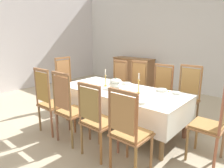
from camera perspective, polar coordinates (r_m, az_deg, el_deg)
The scene contains 25 objects.
ground at distance 4.02m, azimuth 3.86°, elevation -11.54°, with size 8.13×6.15×0.04m, color #BAAC90.
back_wall at distance 6.41m, azimuth 21.45°, elevation 11.91°, with size 8.13×0.08×3.18m, color silver.
left_wall at distance 6.92m, azimuth -24.86°, elevation 11.67°, with size 0.08×6.15×3.18m, color silver.
dining_table at distance 3.65m, azimuth 2.45°, elevation -2.72°, with size 2.28×1.01×0.73m.
tablecloth at distance 3.66m, azimuth 2.45°, elevation -3.20°, with size 2.30×1.03×0.40m.
chair_south_a at distance 3.69m, azimuth -16.96°, elevation -4.31°, with size 0.44×0.42×1.15m.
chair_north_a at distance 4.87m, azimuth 1.38°, elevation 0.39°, with size 0.44×0.42×1.09m.
chair_south_b at distance 3.27m, azimuth -11.91°, elevation -6.31°, with size 0.44×0.42×1.16m.
chair_north_b at distance 4.56m, azimuth 6.55°, elevation -0.47°, with size 0.44×0.42×1.13m.
chair_south_c at distance 2.86m, azimuth -4.35°, elevation -9.56°, with size 0.44×0.42×1.08m.
chair_north_c at distance 4.27m, azimuth 13.19°, elevation -1.85°, with size 0.44×0.42×1.11m.
chair_south_d at distance 2.53m, azimuth 4.63°, elevation -12.65°, with size 0.44×0.42×1.10m.
chair_north_d at distance 4.06m, azimuth 20.06°, elevation -2.98°, with size 0.44×0.42×1.14m.
chair_head_west at distance 4.75m, azimuth -12.40°, elevation 0.16°, with size 0.42×0.44×1.19m.
chair_head_east at distance 3.03m, azimuth 26.50°, elevation -8.85°, with size 0.42×0.44×1.21m.
soup_tureen at distance 3.68m, azimuth 0.98°, elevation 0.23°, with size 0.24×0.24×0.20m.
candlestick_west at distance 3.83m, azimuth -1.86°, elevation 1.22°, with size 0.07×0.07×0.32m.
candlestick_east at distance 3.39m, azimuth 7.41°, elevation -0.40°, with size 0.07×0.07×0.34m.
bowl_near_left at distance 4.02m, azimuth 4.17°, elevation 0.22°, with size 0.16×0.16×0.04m.
bowl_near_right at distance 3.63m, azimuth 13.68°, elevation -1.60°, with size 0.18×0.18×0.04m.
bowl_far_left at distance 2.95m, azimuth 8.06°, elevation -4.96°, with size 0.17×0.17×0.03m.
bowl_far_right at distance 3.54m, azimuth 17.52°, elevation -2.34°, with size 0.15×0.15×0.03m.
spoon_primary at distance 4.11m, azimuth 3.10°, elevation 0.32°, with size 0.05×0.18×0.01m.
spoon_secondary at distance 3.61m, azimuth 15.47°, elevation -2.09°, with size 0.06×0.17×0.01m.
sideboard at distance 7.07m, azimuth 5.90°, elevation 3.58°, with size 1.44×0.48×0.90m.
Camera 1 is at (2.16, -2.92, 1.70)m, focal length 32.79 mm.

